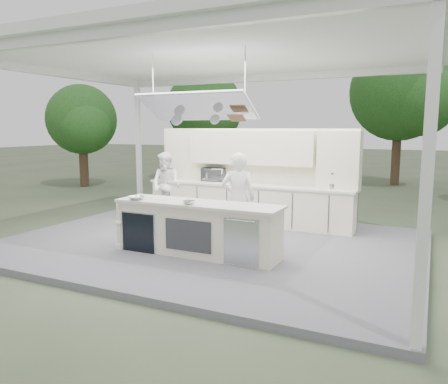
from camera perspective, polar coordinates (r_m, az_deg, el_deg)
The scene contains 12 objects.
ground at distance 8.89m, azimuth -1.68°, elevation -7.19°, with size 90.00×90.00×0.00m, color #4C5A3E.
stage_deck at distance 8.87m, azimuth -1.68°, elevation -6.81°, with size 8.00×6.00×0.12m, color #56565A.
tent at distance 8.66m, azimuth -1.81°, elevation 17.19°, with size 8.20×6.20×3.86m.
demo_island at distance 7.88m, azimuth -3.60°, elevation -4.75°, with size 3.10×0.79×0.95m.
back_counter at distance 10.44m, azimuth 3.11°, elevation -1.49°, with size 5.08×0.72×0.95m.
back_wall_unit at distance 10.36m, azimuth 5.89°, elevation 3.84°, with size 5.05×0.48×2.25m.
tree_cluster at distance 17.87m, azimuth 12.65°, elevation 11.06°, with size 19.55×9.40×5.85m.
head_chef at distance 8.50m, azimuth 1.86°, elevation -0.88°, with size 0.66×0.43×1.80m, color white.
sous_chef at distance 11.04m, azimuth -7.54°, elevation 0.85°, with size 0.81×0.63×1.66m, color white.
toaster_oven at distance 10.93m, azimuth -1.28°, elevation 2.33°, with size 0.60×0.40×0.33m, color #B5B7BC.
bowl_large at distance 8.20m, azimuth -11.38°, elevation -0.77°, with size 0.28×0.28×0.07m, color #B8BABF.
bowl_small at distance 7.59m, azimuth -4.62°, elevation -1.37°, with size 0.21×0.21×0.07m, color silver.
Camera 1 is at (3.95, -7.60, 2.38)m, focal length 35.00 mm.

